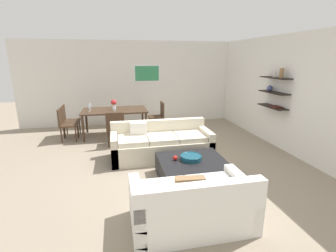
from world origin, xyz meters
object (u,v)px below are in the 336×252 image
(coffee_table, at_px, (192,170))
(wine_glass_foot, at_px, (114,109))
(wine_glass_left_far, at_px, (90,105))
(centerpiece_vase, at_px, (114,104))
(dining_table, at_px, (115,112))
(decorative_bowl, at_px, (191,157))
(dining_chair_left_far, at_px, (68,118))
(dining_chair_right_far, at_px, (159,114))
(dining_chair_foot, at_px, (115,126))
(dining_chair_left_near, at_px, (65,122))
(loveseat_white, at_px, (192,205))
(sofa_beige, at_px, (161,145))
(apple_on_coffee_table, at_px, (175,158))
(wine_glass_left_near, at_px, (89,107))

(coffee_table, xyz_separation_m, wine_glass_foot, (-1.34, 2.62, 0.66))
(wine_glass_left_far, height_order, centerpiece_vase, centerpiece_vase)
(coffee_table, relative_size, dining_table, 0.67)
(decorative_bowl, relative_size, dining_chair_left_far, 0.44)
(dining_table, height_order, dining_chair_right_far, dining_chair_right_far)
(dining_table, distance_m, dining_chair_foot, 0.93)
(dining_table, xyz_separation_m, dining_chair_right_far, (1.30, 0.23, -0.18))
(dining_chair_left_near, bearing_deg, dining_chair_foot, -27.84)
(dining_chair_left_far, distance_m, dining_chair_left_near, 0.46)
(wine_glass_foot, bearing_deg, dining_table, 90.00)
(loveseat_white, height_order, wine_glass_left_far, wine_glass_left_far)
(dining_chair_foot, bearing_deg, loveseat_white, -74.48)
(wine_glass_foot, bearing_deg, dining_chair_left_near, 170.41)
(dining_chair_foot, distance_m, dining_chair_left_near, 1.47)
(sofa_beige, xyz_separation_m, dining_chair_left_near, (-2.28, 1.67, 0.21))
(loveseat_white, bearing_deg, dining_chair_foot, 105.52)
(wine_glass_foot, bearing_deg, coffee_table, -63.01)
(apple_on_coffee_table, xyz_separation_m, wine_glass_left_far, (-1.70, 3.14, 0.45))
(sofa_beige, xyz_separation_m, coffee_table, (0.36, -1.18, -0.10))
(apple_on_coffee_table, distance_m, dining_table, 3.19)
(coffee_table, relative_size, dining_chair_left_near, 1.35)
(dining_chair_left_near, bearing_deg, dining_chair_right_far, 9.98)
(dining_chair_left_far, height_order, dining_chair_right_far, same)
(sofa_beige, height_order, dining_chair_right_far, dining_chair_right_far)
(dining_chair_left_near, bearing_deg, dining_table, 9.98)
(wine_glass_left_near, bearing_deg, dining_table, 10.68)
(decorative_bowl, relative_size, centerpiece_vase, 1.35)
(decorative_bowl, height_order, dining_chair_right_far, dining_chair_right_far)
(dining_chair_left_far, relative_size, centerpiece_vase, 3.06)
(sofa_beige, bearing_deg, dining_chair_left_near, 143.82)
(coffee_table, distance_m, wine_glass_left_near, 3.63)
(dining_chair_left_near, height_order, centerpiece_vase, centerpiece_vase)
(dining_table, bearing_deg, decorative_bowl, -66.59)
(dining_chair_left_near, bearing_deg, wine_glass_left_near, 9.24)
(dining_table, bearing_deg, wine_glass_left_far, 169.32)
(loveseat_white, height_order, wine_glass_foot, wine_glass_foot)
(dining_table, bearing_deg, coffee_table, -66.49)
(dining_chair_left_far, height_order, centerpiece_vase, centerpiece_vase)
(wine_glass_left_near, height_order, centerpiece_vase, centerpiece_vase)
(decorative_bowl, xyz_separation_m, apple_on_coffee_table, (-0.29, 0.03, -0.00))
(decorative_bowl, xyz_separation_m, wine_glass_left_far, (-1.98, 3.17, 0.45))
(dining_chair_left_near, bearing_deg, centerpiece_vase, 10.74)
(dining_chair_left_far, bearing_deg, wine_glass_left_far, -9.24)
(loveseat_white, distance_m, wine_glass_left_near, 4.52)
(coffee_table, distance_m, decorative_bowl, 0.24)
(wine_glass_left_near, bearing_deg, centerpiece_vase, 12.18)
(centerpiece_vase, bearing_deg, sofa_beige, -62.63)
(dining_chair_left_far, distance_m, dining_chair_foot, 1.73)
(apple_on_coffee_table, relative_size, dining_chair_left_near, 0.10)
(loveseat_white, distance_m, dining_chair_left_near, 4.66)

